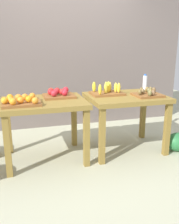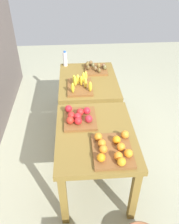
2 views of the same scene
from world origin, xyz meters
The scene contains 9 objects.
ground_plane centered at (0.00, 0.00, 0.00)m, with size 8.00×8.00×0.00m, color #AFB093.
back_wall centered at (0.00, 1.35, 1.50)m, with size 4.40×0.12×3.00m, color #685C58.
display_table_left centered at (-0.56, 0.00, 0.67)m, with size 1.04×0.80×0.79m.
display_table_right centered at (0.56, 0.00, 0.67)m, with size 1.04×0.80×0.79m.
orange_bin centered at (-0.84, -0.13, 0.83)m, with size 0.45×0.37×0.11m.
apple_bin centered at (-0.35, 0.16, 0.83)m, with size 0.40×0.34×0.11m.
banana_crate centered at (0.33, 0.12, 0.84)m, with size 0.44×0.32×0.17m.
kiwi_bin centered at (0.82, -0.12, 0.83)m, with size 0.36×0.32×0.10m.
water_bottle centered at (1.01, 0.32, 0.90)m, with size 0.06×0.06×0.23m.
Camera 1 is at (-0.87, -3.10, 1.51)m, focal length 40.46 mm.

